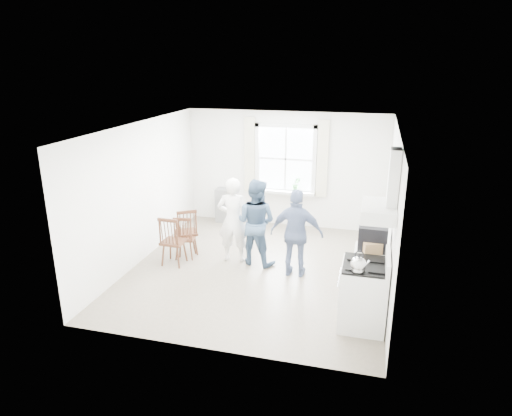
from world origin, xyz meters
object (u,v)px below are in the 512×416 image
at_px(person_left, 233,220).
at_px(gas_stove, 364,294).
at_px(windsor_chair_a, 184,233).
at_px(stereo_stack, 373,237).
at_px(windsor_chair_c, 187,227).
at_px(low_cabinet, 370,275).
at_px(person_mid, 256,222).
at_px(person_right, 297,233).
at_px(windsor_chair_b, 170,236).

bearing_deg(person_left, gas_stove, 139.32).
bearing_deg(person_left, windsor_chair_a, 3.91).
relative_size(stereo_stack, windsor_chair_c, 0.46).
xyz_separation_m(gas_stove, person_left, (-2.46, 1.63, 0.33)).
distance_m(gas_stove, low_cabinet, 0.70).
bearing_deg(person_mid, windsor_chair_a, 19.70).
bearing_deg(person_right, windsor_chair_a, -3.85).
xyz_separation_m(windsor_chair_a, windsor_chair_c, (-0.01, 0.19, 0.05)).
height_order(windsor_chair_b, person_mid, person_mid).
relative_size(gas_stove, low_cabinet, 1.24).
bearing_deg(person_left, windsor_chair_c, -7.46).
bearing_deg(person_right, gas_stove, 131.88).
bearing_deg(low_cabinet, person_left, 159.73).
height_order(stereo_stack, windsor_chair_b, stereo_stack).
xyz_separation_m(windsor_chair_b, person_right, (2.29, 0.22, 0.20)).
height_order(low_cabinet, person_mid, person_mid).
bearing_deg(windsor_chair_c, stereo_stack, -15.14).
xyz_separation_m(person_left, person_right, (1.25, -0.31, -0.03)).
xyz_separation_m(windsor_chair_a, windsor_chair_b, (-0.11, -0.35, 0.06)).
height_order(person_left, person_mid, person_left).
distance_m(low_cabinet, windsor_chair_b, 3.59).
height_order(gas_stove, windsor_chair_c, gas_stove).
relative_size(gas_stove, stereo_stack, 2.56).
bearing_deg(low_cabinet, windsor_chair_b, 173.54).
relative_size(windsor_chair_a, windsor_chair_c, 0.91).
xyz_separation_m(gas_stove, person_mid, (-2.02, 1.64, 0.33)).
bearing_deg(person_right, person_mid, -21.72).
height_order(gas_stove, person_left, person_left).
distance_m(gas_stove, person_left, 2.97).
bearing_deg(windsor_chair_c, windsor_chair_b, -100.16).
relative_size(windsor_chair_b, person_right, 0.61).
bearing_deg(windsor_chair_b, person_mid, 20.05).
bearing_deg(stereo_stack, gas_stove, -95.99).
xyz_separation_m(stereo_stack, person_left, (-2.53, 0.93, -0.28)).
bearing_deg(person_mid, gas_stove, 152.79).
distance_m(gas_stove, windsor_chair_b, 3.67).
bearing_deg(low_cabinet, gas_stove, -95.68).
distance_m(stereo_stack, windsor_chair_c, 3.63).
height_order(gas_stove, windsor_chair_a, gas_stove).
xyz_separation_m(windsor_chair_a, person_mid, (1.37, 0.19, 0.29)).
bearing_deg(windsor_chair_b, person_right, 5.47).
bearing_deg(windsor_chair_a, person_left, 10.97).
relative_size(windsor_chair_b, person_mid, 0.59).
height_order(low_cabinet, windsor_chair_a, low_cabinet).
bearing_deg(windsor_chair_b, stereo_stack, -6.46).
distance_m(windsor_chair_a, windsor_chair_c, 0.19).
distance_m(low_cabinet, stereo_stack, 0.64).
distance_m(stereo_stack, person_left, 2.71).
relative_size(gas_stove, windsor_chair_b, 1.17).
xyz_separation_m(low_cabinet, person_left, (-2.53, 0.93, 0.36)).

